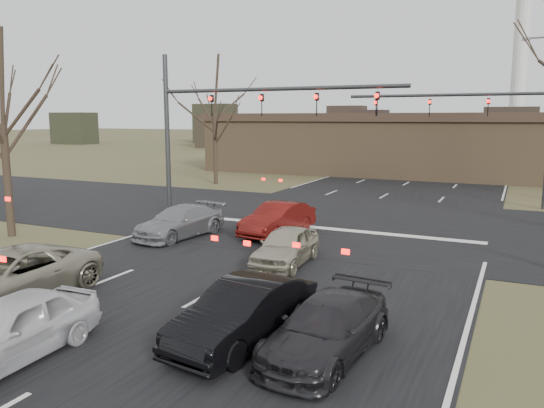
# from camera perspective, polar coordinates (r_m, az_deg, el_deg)

# --- Properties ---
(ground) EXTENTS (360.00, 360.00, 0.00)m
(ground) POSITION_cam_1_polar(r_m,az_deg,el_deg) (12.89, -14.50, -13.54)
(ground) COLOR #474726
(ground) RESTS_ON ground
(road_main) EXTENTS (14.00, 300.00, 0.02)m
(road_main) POSITION_cam_1_polar(r_m,az_deg,el_deg) (69.66, 18.88, 4.74)
(road_main) COLOR black
(road_main) RESTS_ON ground
(road_cross) EXTENTS (200.00, 14.00, 0.02)m
(road_cross) POSITION_cam_1_polar(r_m,az_deg,el_deg) (25.74, 7.29, -1.81)
(road_cross) COLOR black
(road_cross) RESTS_ON ground
(building) EXTENTS (42.40, 10.40, 5.30)m
(building) POSITION_cam_1_polar(r_m,az_deg,el_deg) (47.45, 18.39, 6.08)
(building) COLOR brown
(building) RESTS_ON ground
(mast_arm_near) EXTENTS (12.12, 0.24, 8.00)m
(mast_arm_near) POSITION_cam_1_polar(r_m,az_deg,el_deg) (25.58, -5.28, 9.56)
(mast_arm_near) COLOR #383A3D
(mast_arm_near) RESTS_ON ground
(mast_arm_far) EXTENTS (11.12, 0.24, 8.00)m
(mast_arm_far) POSITION_cam_1_polar(r_m,az_deg,el_deg) (32.09, 22.76, 8.73)
(mast_arm_far) COLOR #383A3D
(mast_arm_far) RESTS_ON ground
(tree_left_far) EXTENTS (5.70, 5.70, 9.50)m
(tree_left_far) POSITION_cam_1_polar(r_m,az_deg,el_deg) (39.94, -6.23, 12.70)
(tree_left_far) COLOR black
(tree_left_far) RESTS_ON ground
(car_silver_suv) EXTENTS (2.47, 5.13, 1.41)m
(car_silver_suv) POSITION_cam_1_polar(r_m,az_deg,el_deg) (16.07, -26.46, -6.97)
(car_silver_suv) COLOR gray
(car_silver_suv) RESTS_ON ground
(car_white_sedan) EXTENTS (1.76, 4.05, 1.36)m
(car_white_sedan) POSITION_cam_1_polar(r_m,az_deg,el_deg) (12.31, -26.32, -11.94)
(car_white_sedan) COLOR silver
(car_white_sedan) RESTS_ON ground
(car_black_hatch) EXTENTS (2.00, 4.31, 1.37)m
(car_black_hatch) POSITION_cam_1_polar(r_m,az_deg,el_deg) (11.92, -3.00, -11.63)
(car_black_hatch) COLOR black
(car_black_hatch) RESTS_ON ground
(car_charcoal_sedan) EXTENTS (2.07, 4.26, 1.20)m
(car_charcoal_sedan) POSITION_cam_1_polar(r_m,az_deg,el_deg) (11.41, 5.92, -13.12)
(car_charcoal_sedan) COLOR black
(car_charcoal_sedan) RESTS_ON ground
(car_grey_ahead) EXTENTS (2.38, 4.63, 1.28)m
(car_grey_ahead) POSITION_cam_1_polar(r_m,az_deg,el_deg) (22.41, -9.90, -1.90)
(car_grey_ahead) COLOR gray
(car_grey_ahead) RESTS_ON ground
(car_red_ahead) EXTENTS (2.00, 4.30, 1.37)m
(car_red_ahead) POSITION_cam_1_polar(r_m,az_deg,el_deg) (22.46, 0.63, -1.63)
(car_red_ahead) COLOR #580F0C
(car_red_ahead) RESTS_ON ground
(car_silver_ahead) EXTENTS (1.75, 3.85, 1.28)m
(car_silver_ahead) POSITION_cam_1_polar(r_m,az_deg,el_deg) (17.97, 1.51, -4.55)
(car_silver_ahead) COLOR #B0A88F
(car_silver_ahead) RESTS_ON ground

